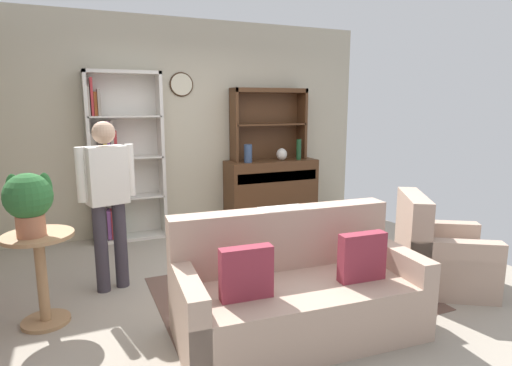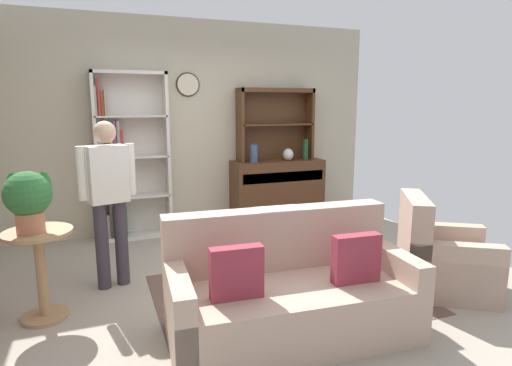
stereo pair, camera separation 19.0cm
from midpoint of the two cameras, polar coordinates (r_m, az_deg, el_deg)
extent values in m
cube|color=#9E9384|center=(4.19, 1.02, -13.58)|extent=(5.40, 4.60, 0.02)
cube|color=#BCB299|center=(5.86, -6.77, 7.54)|extent=(5.00, 0.06, 2.80)
cylinder|color=beige|center=(5.78, -8.20, 12.97)|extent=(0.28, 0.03, 0.28)
torus|color=#382314|center=(5.78, -8.20, 12.97)|extent=(0.31, 0.02, 0.31)
cube|color=#4C2D19|center=(6.07, 1.09, 9.88)|extent=(0.28, 0.03, 0.36)
cube|color=brown|center=(4.01, 5.41, -14.57)|extent=(2.30, 1.71, 0.01)
cube|color=silver|center=(5.52, -19.72, 3.15)|extent=(0.04, 0.30, 2.10)
cube|color=silver|center=(5.60, -10.89, 3.68)|extent=(0.04, 0.30, 2.10)
cube|color=silver|center=(5.51, -15.81, 14.10)|extent=(0.90, 0.30, 0.04)
cube|color=silver|center=(5.76, -14.77, -6.79)|extent=(0.90, 0.30, 0.04)
cube|color=silver|center=(5.68, -15.42, 3.59)|extent=(0.90, 0.01, 2.10)
cube|color=silver|center=(5.62, -15.02, -1.68)|extent=(0.86, 0.30, 0.02)
cube|color=#B22D33|center=(5.65, -18.80, -4.95)|extent=(0.04, 0.12, 0.39)
cube|color=gray|center=(5.67, -18.29, -5.43)|extent=(0.03, 0.14, 0.29)
cube|color=#3F3833|center=(5.65, -17.97, -4.65)|extent=(0.04, 0.17, 0.44)
cube|color=#723F7F|center=(5.66, -17.50, -5.04)|extent=(0.04, 0.19, 0.36)
cube|color=#B22D33|center=(5.66, -17.10, -5.04)|extent=(0.03, 0.22, 0.35)
cube|color=#3F3833|center=(5.67, -16.64, -5.13)|extent=(0.04, 0.17, 0.33)
cube|color=#337247|center=(5.67, -16.18, -4.95)|extent=(0.03, 0.19, 0.35)
cube|color=silver|center=(5.54, -15.27, 3.43)|extent=(0.86, 0.30, 0.02)
cube|color=#B22D33|center=(5.54, -19.20, 0.33)|extent=(0.02, 0.13, 0.44)
cube|color=#284C8C|center=(5.55, -18.78, -0.34)|extent=(0.03, 0.14, 0.30)
cube|color=#337247|center=(5.55, -18.36, -0.29)|extent=(0.03, 0.16, 0.31)
cube|color=#B22D33|center=(5.55, -17.98, 0.20)|extent=(0.04, 0.22, 0.40)
cube|color=gold|center=(5.54, -17.60, 0.41)|extent=(0.03, 0.18, 0.44)
cube|color=#3F3833|center=(5.55, -17.16, 0.15)|extent=(0.03, 0.16, 0.38)
cube|color=silver|center=(5.50, -15.53, 8.65)|extent=(0.86, 0.30, 0.02)
cube|color=gray|center=(5.48, -19.42, 4.81)|extent=(0.04, 0.13, 0.30)
cube|color=gray|center=(5.48, -19.05, 4.75)|extent=(0.03, 0.11, 0.29)
cube|color=#3F3833|center=(5.48, -18.69, 5.33)|extent=(0.04, 0.16, 0.39)
cube|color=#3F3833|center=(5.48, -18.33, 5.35)|extent=(0.02, 0.14, 0.39)
cube|color=gold|center=(5.49, -17.96, 5.04)|extent=(0.04, 0.21, 0.33)
cube|color=#723F7F|center=(5.48, -17.55, 5.66)|extent=(0.03, 0.21, 0.44)
cube|color=gray|center=(5.49, -17.10, 5.70)|extent=(0.04, 0.18, 0.44)
cube|color=#B22D33|center=(5.49, -16.67, 5.12)|extent=(0.03, 0.12, 0.33)
cube|color=gray|center=(5.46, -19.84, 10.32)|extent=(0.02, 0.23, 0.35)
cube|color=#B22D33|center=(5.46, -19.47, 10.85)|extent=(0.03, 0.21, 0.44)
cube|color=#CC7233|center=(5.46, -19.01, 10.02)|extent=(0.04, 0.14, 0.28)
cube|color=gray|center=(5.46, -18.63, 10.21)|extent=(0.03, 0.24, 0.31)
cube|color=#4C2D19|center=(6.07, 3.79, -0.77)|extent=(1.30, 0.45, 0.82)
cube|color=#4C2D19|center=(5.81, -0.96, -5.97)|extent=(0.06, 0.06, 0.10)
cube|color=#4C2D19|center=(6.30, 9.39, -4.78)|extent=(0.06, 0.06, 0.10)
cube|color=#4C2D19|center=(6.12, -2.08, -5.09)|extent=(0.06, 0.06, 0.10)
cube|color=#4C2D19|center=(6.59, 7.86, -4.04)|extent=(0.06, 0.06, 0.10)
cube|color=#3D2414|center=(5.84, 4.71, 0.80)|extent=(1.20, 0.01, 0.14)
cube|color=#4C2D19|center=(5.83, -1.21, 7.79)|extent=(0.04, 0.26, 1.00)
cube|color=#4C2D19|center=(6.27, 8.04, 7.89)|extent=(0.04, 0.26, 1.00)
cube|color=#4C2D19|center=(6.03, 3.63, 12.34)|extent=(1.10, 0.26, 0.06)
cube|color=#4C2D19|center=(6.03, 3.58, 7.87)|extent=(1.06, 0.26, 0.02)
cube|color=#4C2D19|center=(6.15, 3.10, 7.93)|extent=(1.10, 0.01, 1.00)
cylinder|color=#33476B|center=(5.76, 0.66, 4.00)|extent=(0.11, 0.11, 0.25)
ellipsoid|color=beige|center=(5.99, 5.25, 3.84)|extent=(0.15, 0.15, 0.17)
cylinder|color=#194223|center=(6.08, 7.56, 4.48)|extent=(0.07, 0.07, 0.29)
cube|color=tan|center=(3.30, 6.55, -16.53)|extent=(1.85, 0.97, 0.42)
cube|color=tan|center=(3.40, 4.51, -7.40)|extent=(1.81, 0.32, 0.48)
cube|color=tan|center=(3.05, -8.55, -17.04)|extent=(0.20, 0.86, 0.60)
cube|color=tan|center=(3.64, 18.95, -12.76)|extent=(0.20, 0.86, 0.60)
cube|color=maroon|center=(2.89, -0.71, -11.99)|extent=(0.37, 0.12, 0.36)
cube|color=maroon|center=(3.24, 14.99, -9.80)|extent=(0.37, 0.12, 0.36)
cube|color=white|center=(3.33, 4.57, -3.44)|extent=(0.37, 0.20, 0.00)
cube|color=tan|center=(4.40, 25.30, -10.49)|extent=(1.06, 1.05, 0.40)
cube|color=tan|center=(4.21, 21.81, -4.89)|extent=(0.55, 0.73, 0.48)
cube|color=tan|center=(4.10, 26.42, -11.00)|extent=(0.74, 0.53, 0.55)
cube|color=tan|center=(4.66, 24.48, -8.30)|extent=(0.74, 0.53, 0.55)
cylinder|color=#A87F56|center=(3.70, -26.03, -6.02)|extent=(0.52, 0.52, 0.03)
cylinder|color=#A87F56|center=(3.81, -25.57, -11.33)|extent=(0.08, 0.08, 0.70)
cylinder|color=#A87F56|center=(3.95, -25.16, -15.89)|extent=(0.36, 0.36, 0.03)
cylinder|color=#AD6B4C|center=(3.64, -26.75, -4.77)|extent=(0.20, 0.20, 0.16)
sphere|color=#2D6B33|center=(3.59, -27.05, -1.32)|extent=(0.35, 0.35, 0.35)
ellipsoid|color=#2D6B33|center=(3.66, -28.54, -0.58)|extent=(0.10, 0.06, 0.24)
ellipsoid|color=#2D6B33|center=(3.60, -25.21, -0.46)|extent=(0.10, 0.06, 0.24)
cylinder|color=#38333D|center=(4.18, -18.76, -8.06)|extent=(0.15, 0.15, 0.82)
cylinder|color=#38333D|center=(4.23, -16.42, -7.70)|extent=(0.15, 0.15, 0.82)
cube|color=silver|center=(4.05, -18.11, 1.15)|extent=(0.38, 0.28, 0.52)
sphere|color=tan|center=(4.01, -18.43, 6.51)|extent=(0.24, 0.24, 0.20)
cylinder|color=silver|center=(3.99, -21.14, 1.19)|extent=(0.10, 0.10, 0.48)
cylinder|color=silver|center=(4.12, -15.22, 1.82)|extent=(0.10, 0.10, 0.48)
cube|color=#4C2D19|center=(4.06, 2.57, -8.14)|extent=(0.80, 0.50, 0.03)
cube|color=#4C2D19|center=(3.82, -1.35, -12.78)|extent=(0.05, 0.05, 0.39)
cube|color=#4C2D19|center=(4.10, 8.63, -11.17)|extent=(0.05, 0.05, 0.39)
cube|color=#4C2D19|center=(4.20, -3.39, -10.52)|extent=(0.05, 0.05, 0.39)
cube|color=#4C2D19|center=(4.46, 5.83, -9.27)|extent=(0.05, 0.05, 0.39)
cube|color=gold|center=(4.11, 3.24, -7.50)|extent=(0.16, 0.12, 0.02)
cube|color=#284C8C|center=(4.11, 3.45, -7.15)|extent=(0.21, 0.16, 0.03)
cube|color=#B22D33|center=(4.09, 3.51, -6.88)|extent=(0.17, 0.15, 0.02)
cube|color=gold|center=(4.10, 3.42, -6.49)|extent=(0.18, 0.15, 0.03)
camera|label=1|loc=(0.10, -88.68, 0.25)|focal=29.74mm
camera|label=2|loc=(0.10, 91.32, -0.25)|focal=29.74mm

